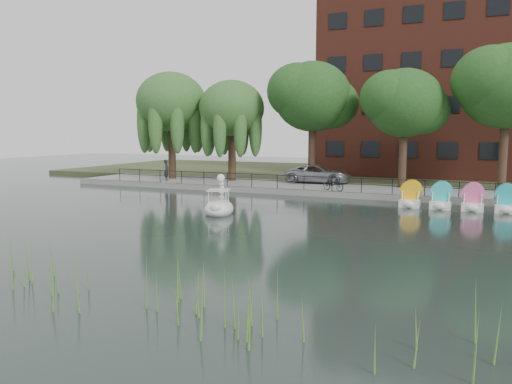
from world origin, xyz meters
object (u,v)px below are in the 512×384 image
Objects in this scene: pedestrian at (167,169)px; swan_boat at (219,205)px; bicycle at (333,183)px; minivan at (318,173)px.

pedestrian is 0.69× the size of swan_boat.
swan_boat is at bearing -177.10° from bicycle.
pedestrian is (-11.98, -3.21, 0.17)m from minivan.
minivan is 2.06× the size of swan_boat.
minivan is 3.42× the size of bicycle.
minivan is 12.41m from pedestrian.
pedestrian is at bearing 109.08° from bicycle.
bicycle is 10.27m from swan_boat.
bicycle is at bearing -155.14° from minivan.
bicycle is 14.51m from pedestrian.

